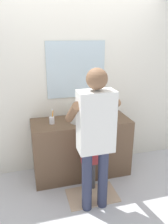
# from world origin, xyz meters

# --- Properties ---
(ground_plane) EXTENTS (14.00, 14.00, 0.00)m
(ground_plane) POSITION_xyz_m (0.00, 0.00, 0.00)
(ground_plane) COLOR silver
(back_wall) EXTENTS (4.40, 0.10, 2.70)m
(back_wall) POSITION_xyz_m (0.00, 0.62, 1.35)
(back_wall) COLOR silver
(back_wall) RESTS_ON ground
(vanity_cabinet) EXTENTS (1.38, 0.54, 0.84)m
(vanity_cabinet) POSITION_xyz_m (0.00, 0.30, 0.42)
(vanity_cabinet) COLOR brown
(vanity_cabinet) RESTS_ON ground
(sink_basin) EXTENTS (0.34, 0.34, 0.11)m
(sink_basin) POSITION_xyz_m (0.00, 0.28, 0.90)
(sink_basin) COLOR silver
(sink_basin) RESTS_ON vanity_cabinet
(faucet) EXTENTS (0.18, 0.14, 0.18)m
(faucet) POSITION_xyz_m (0.00, 0.49, 0.92)
(faucet) COLOR #B7BABF
(faucet) RESTS_ON vanity_cabinet
(toothbrush_cup) EXTENTS (0.07, 0.07, 0.21)m
(toothbrush_cup) POSITION_xyz_m (-0.41, 0.30, 0.90)
(toothbrush_cup) COLOR silver
(toothbrush_cup) RESTS_ON vanity_cabinet
(soap_bottle) EXTENTS (0.06, 0.06, 0.17)m
(soap_bottle) POSITION_xyz_m (0.37, 0.28, 0.91)
(soap_bottle) COLOR gold
(soap_bottle) RESTS_ON vanity_cabinet
(bath_mat) EXTENTS (0.64, 0.40, 0.02)m
(bath_mat) POSITION_xyz_m (0.00, -0.25, 0.01)
(bath_mat) COLOR #CCAD8E
(bath_mat) RESTS_ON ground
(child_toddler) EXTENTS (0.27, 0.27, 0.88)m
(child_toddler) POSITION_xyz_m (0.00, -0.10, 0.53)
(child_toddler) COLOR #47474C
(child_toddler) RESTS_ON ground
(adult_parent) EXTENTS (0.52, 0.55, 1.68)m
(adult_parent) POSITION_xyz_m (-0.03, -0.42, 1.01)
(adult_parent) COLOR #2D334C
(adult_parent) RESTS_ON ground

